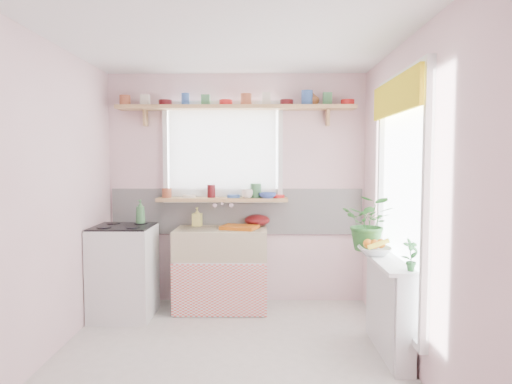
{
  "coord_description": "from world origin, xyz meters",
  "views": [
    {
      "loc": [
        0.27,
        -3.4,
        1.56
      ],
      "look_at": [
        0.22,
        0.55,
        1.29
      ],
      "focal_mm": 32.0,
      "sensor_mm": 36.0,
      "label": 1
    }
  ],
  "objects": [
    {
      "name": "room",
      "position": [
        0.66,
        0.86,
        1.37
      ],
      "size": [
        3.2,
        3.2,
        3.2
      ],
      "color": "silver",
      "rests_on": "ground"
    },
    {
      "name": "sink_unit",
      "position": [
        -0.15,
        1.29,
        0.43
      ],
      "size": [
        0.95,
        0.65,
        1.11
      ],
      "color": "white",
      "rests_on": "ground"
    },
    {
      "name": "cooker",
      "position": [
        -1.1,
        1.05,
        0.46
      ],
      "size": [
        0.58,
        0.58,
        0.93
      ],
      "color": "white",
      "rests_on": "ground"
    },
    {
      "name": "radiator_ledge",
      "position": [
        1.3,
        0.2,
        0.4
      ],
      "size": [
        0.22,
        0.95,
        0.78
      ],
      "color": "white",
      "rests_on": "ground"
    },
    {
      "name": "windowsill",
      "position": [
        -0.15,
        1.48,
        1.14
      ],
      "size": [
        1.4,
        0.22,
        0.04
      ],
      "primitive_type": "cube",
      "color": "tan",
      "rests_on": "room"
    },
    {
      "name": "pine_shelf",
      "position": [
        0.0,
        1.47,
        2.12
      ],
      "size": [
        2.52,
        0.24,
        0.04
      ],
      "primitive_type": "cube",
      "color": "tan",
      "rests_on": "room"
    },
    {
      "name": "shelf_crockery",
      "position": [
        -0.04,
        1.47,
        2.19
      ],
      "size": [
        2.47,
        0.11,
        0.12
      ],
      "color": "#A55133",
      "rests_on": "pine_shelf"
    },
    {
      "name": "sill_crockery",
      "position": [
        -0.2,
        1.48,
        1.21
      ],
      "size": [
        1.35,
        0.11,
        0.12
      ],
      "color": "#A55133",
      "rests_on": "windowsill"
    },
    {
      "name": "dish_tray",
      "position": [
        0.04,
        1.28,
        0.87
      ],
      "size": [
        0.42,
        0.36,
        0.04
      ],
      "primitive_type": "cube",
      "rotation": [
        0.0,
        0.0,
        -0.31
      ],
      "color": "#CD6012",
      "rests_on": "sink_unit"
    },
    {
      "name": "colander",
      "position": [
        0.22,
        1.5,
        0.91
      ],
      "size": [
        0.35,
        0.35,
        0.12
      ],
      "primitive_type": "ellipsoid",
      "rotation": [
        0.0,
        0.0,
        0.35
      ],
      "color": "#5B0F12",
      "rests_on": "sink_unit"
    },
    {
      "name": "jade_plant",
      "position": [
        1.21,
        0.55,
        1.02
      ],
      "size": [
        0.56,
        0.53,
        0.49
      ],
      "primitive_type": "imported",
      "rotation": [
        0.0,
        0.0,
        -0.43
      ],
      "color": "#2B6629",
      "rests_on": "radiator_ledge"
    },
    {
      "name": "fruit_bowl",
      "position": [
        1.21,
        0.35,
        0.81
      ],
      "size": [
        0.31,
        0.31,
        0.07
      ],
      "primitive_type": "imported",
      "rotation": [
        0.0,
        0.0,
        -0.13
      ],
      "color": "silver",
      "rests_on": "radiator_ledge"
    },
    {
      "name": "herb_pot",
      "position": [
        1.33,
        -0.2,
        0.89
      ],
      "size": [
        0.15,
        0.12,
        0.23
      ],
      "primitive_type": "imported",
      "rotation": [
        0.0,
        0.0,
        0.41
      ],
      "color": "#28642D",
      "rests_on": "radiator_ledge"
    },
    {
      "name": "soap_bottle_sink",
      "position": [
        -0.43,
        1.49,
        0.95
      ],
      "size": [
        0.11,
        0.11,
        0.2
      ],
      "primitive_type": "imported",
      "rotation": [
        0.0,
        0.0,
        -0.19
      ],
      "color": "#FAF16F",
      "rests_on": "sink_unit"
    },
    {
      "name": "sill_cup",
      "position": [
        0.12,
        1.42,
        1.21
      ],
      "size": [
        0.12,
        0.12,
        0.09
      ],
      "primitive_type": "imported",
      "rotation": [
        0.0,
        0.0,
        -0.02
      ],
      "color": "white",
      "rests_on": "windowsill"
    },
    {
      "name": "sill_bowl",
      "position": [
        0.33,
        1.42,
        1.19
      ],
      "size": [
        0.21,
        0.21,
        0.06
      ],
      "primitive_type": "imported",
      "rotation": [
        0.0,
        0.0,
        0.16
      ],
      "color": "#3753B4",
      "rests_on": "windowsill"
    },
    {
      "name": "shelf_vase",
      "position": [
        0.81,
        1.53,
        2.23
      ],
      "size": [
        0.21,
        0.21,
        0.17
      ],
      "primitive_type": "imported",
      "rotation": [
        0.0,
        0.0,
        -0.36
      ],
      "color": "#A46032",
      "rests_on": "pine_shelf"
    },
    {
      "name": "cooker_bottle",
      "position": [
        -0.96,
        1.17,
        1.04
      ],
      "size": [
        0.12,
        0.12,
        0.25
      ],
      "primitive_type": "imported",
      "rotation": [
        0.0,
        0.0,
        -0.3
      ],
      "color": "#408047",
      "rests_on": "cooker"
    },
    {
      "name": "fruit",
      "position": [
        1.22,
        0.35,
        0.87
      ],
      "size": [
        0.2,
        0.14,
        0.1
      ],
      "color": "orange",
      "rests_on": "fruit_bowl"
    }
  ]
}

